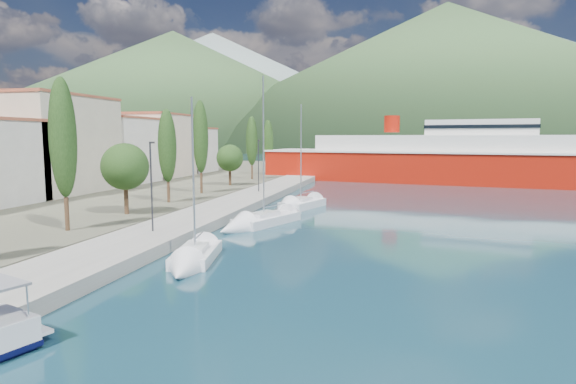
# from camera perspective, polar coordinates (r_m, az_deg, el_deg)

# --- Properties ---
(ground) EXTENTS (1400.00, 1400.00, 0.00)m
(ground) POSITION_cam_1_polar(r_m,az_deg,el_deg) (137.55, 10.24, 3.41)
(ground) COLOR #163845
(quay) EXTENTS (5.00, 88.00, 0.80)m
(quay) POSITION_cam_1_polar(r_m,az_deg,el_deg) (46.66, -7.38, -1.87)
(quay) COLOR gray
(quay) RESTS_ON ground
(hills_far) EXTENTS (1480.00, 900.00, 180.00)m
(hills_far) POSITION_cam_1_polar(r_m,az_deg,el_deg) (653.09, 25.42, 12.05)
(hills_far) COLOR gray
(hills_far) RESTS_ON ground
(hills_near) EXTENTS (1010.00, 520.00, 115.00)m
(hills_near) POSITION_cam_1_polar(r_m,az_deg,el_deg) (402.28, 26.87, 11.80)
(hills_near) COLOR #37572F
(hills_near) RESTS_ON ground
(town_buildings) EXTENTS (9.20, 69.20, 11.30)m
(town_buildings) POSITION_cam_1_polar(r_m,az_deg,el_deg) (66.91, -22.82, 4.64)
(town_buildings) COLOR beige
(town_buildings) RESTS_ON land_strip
(tree_row) EXTENTS (3.92, 64.01, 10.68)m
(tree_row) POSITION_cam_1_polar(r_m,az_deg,el_deg) (52.79, -12.00, 4.94)
(tree_row) COLOR #47301E
(tree_row) RESTS_ON land_strip
(lamp_posts) EXTENTS (0.15, 47.27, 6.06)m
(lamp_posts) POSITION_cam_1_polar(r_m,az_deg,el_deg) (34.54, -15.05, 1.18)
(lamp_posts) COLOR #2D2D33
(lamp_posts) RESTS_ON quay
(sailboat_near) EXTENTS (3.46, 7.39, 10.23)m
(sailboat_near) POSITION_cam_1_polar(r_m,az_deg,el_deg) (27.28, -11.62, -8.22)
(sailboat_near) COLOR silver
(sailboat_near) RESTS_ON ground
(sailboat_mid) EXTENTS (5.49, 9.24, 12.95)m
(sailboat_mid) POSITION_cam_1_polar(r_m,az_deg,el_deg) (38.24, -4.49, -3.82)
(sailboat_mid) COLOR silver
(sailboat_mid) RESTS_ON ground
(sailboat_far) EXTENTS (4.76, 8.13, 11.39)m
(sailboat_far) POSITION_cam_1_polar(r_m,az_deg,el_deg) (47.46, 0.62, -1.78)
(sailboat_far) COLOR silver
(sailboat_far) RESTS_ON ground
(ferry) EXTENTS (57.99, 21.36, 11.28)m
(ferry) POSITION_cam_1_polar(r_m,az_deg,el_deg) (80.87, 17.73, 3.55)
(ferry) COLOR #A21608
(ferry) RESTS_ON ground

